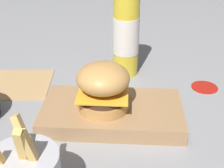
% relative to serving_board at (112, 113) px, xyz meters
% --- Properties ---
extents(ground_plane, '(6.00, 6.00, 0.00)m').
position_rel_serving_board_xyz_m(ground_plane, '(0.02, -0.06, -0.02)').
color(ground_plane, gray).
extents(serving_board, '(0.28, 0.15, 0.03)m').
position_rel_serving_board_xyz_m(serving_board, '(0.00, 0.00, 0.00)').
color(serving_board, '#A37A51').
rests_on(serving_board, ground_plane).
extents(burger, '(0.10, 0.10, 0.09)m').
position_rel_serving_board_xyz_m(burger, '(0.01, 0.00, 0.06)').
color(burger, tan).
rests_on(burger, serving_board).
extents(ketchup_bottle, '(0.06, 0.06, 0.24)m').
position_rel_serving_board_xyz_m(ketchup_bottle, '(-0.02, -0.20, 0.10)').
color(ketchup_bottle, yellow).
rests_on(ketchup_bottle, ground_plane).
extents(ketchup_puddle, '(0.06, 0.06, 0.00)m').
position_rel_serving_board_xyz_m(ketchup_puddle, '(-0.21, -0.14, -0.01)').
color(ketchup_puddle, '#B21E14').
rests_on(ketchup_puddle, ground_plane).
extents(parchment_square, '(0.16, 0.16, 0.00)m').
position_rel_serving_board_xyz_m(parchment_square, '(0.23, -0.13, -0.01)').
color(parchment_square, tan).
rests_on(parchment_square, ground_plane).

